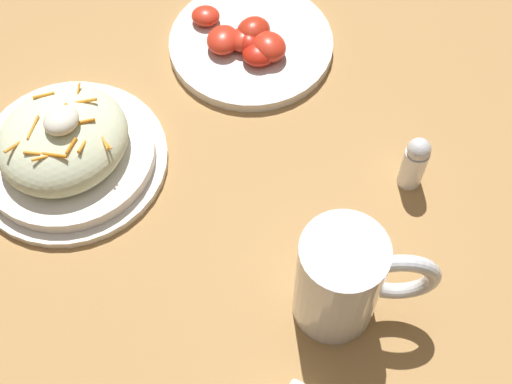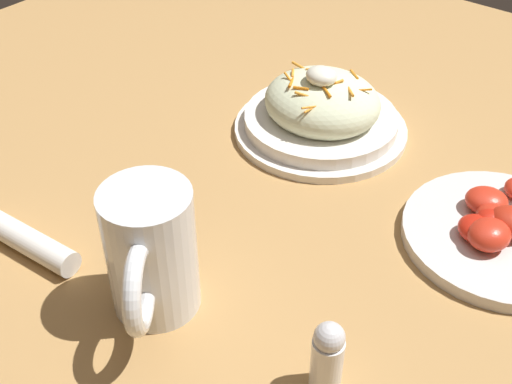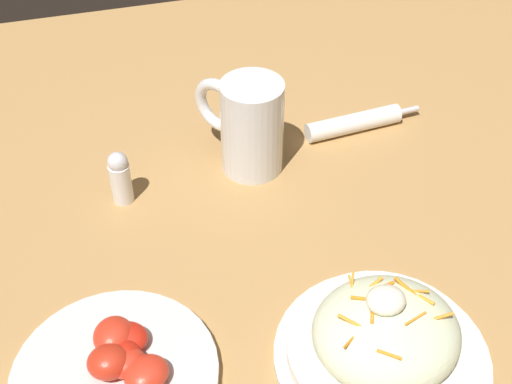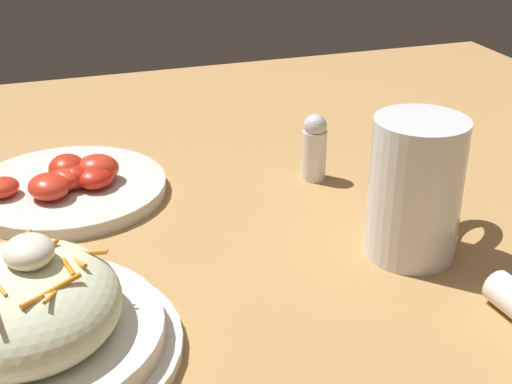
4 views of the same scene
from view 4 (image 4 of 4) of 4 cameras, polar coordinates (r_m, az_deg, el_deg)
ground_plane at (r=0.63m, az=-1.92°, el=-8.80°), size 1.43×1.43×0.00m
salad_plate at (r=0.58m, az=-17.73°, el=-9.73°), size 0.23×0.23×0.10m
beer_mug at (r=0.69m, az=12.59°, el=-0.19°), size 0.11×0.13×0.14m
tomato_plate at (r=0.83m, az=-14.65°, el=0.53°), size 0.22×0.22×0.05m
salt_shaker at (r=0.84m, az=4.66°, el=3.61°), size 0.03×0.03×0.08m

